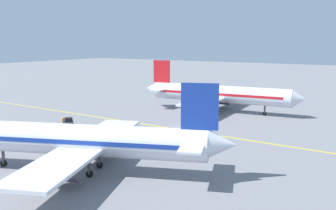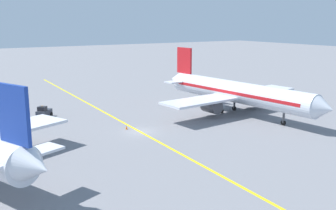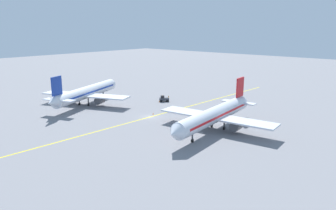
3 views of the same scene
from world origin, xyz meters
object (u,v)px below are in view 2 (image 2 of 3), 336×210
(ground_crew_worker, at_px, (44,110))
(airplane_at_gate, at_px, (235,92))
(traffic_cone_mid_apron, at_px, (126,127))
(traffic_cone_near_nose, at_px, (43,118))
(baggage_tug_dark, at_px, (44,112))

(ground_crew_worker, bearing_deg, airplane_at_gate, 150.03)
(traffic_cone_mid_apron, bearing_deg, traffic_cone_near_nose, -53.90)
(baggage_tug_dark, bearing_deg, traffic_cone_mid_apron, 121.17)
(baggage_tug_dark, relative_size, traffic_cone_near_nose, 5.88)
(airplane_at_gate, xyz_separation_m, traffic_cone_mid_apron, (20.34, -0.72, -3.43))
(airplane_at_gate, relative_size, baggage_tug_dark, 10.99)
(baggage_tug_dark, distance_m, ground_crew_worker, 1.81)
(baggage_tug_dark, xyz_separation_m, traffic_cone_mid_apron, (-8.35, 13.81, -0.63))
(ground_crew_worker, bearing_deg, baggage_tug_dark, 74.86)
(airplane_at_gate, distance_m, ground_crew_worker, 32.69)
(traffic_cone_mid_apron, bearing_deg, ground_crew_worker, -63.13)
(traffic_cone_near_nose, distance_m, traffic_cone_mid_apron, 15.20)
(ground_crew_worker, xyz_separation_m, traffic_cone_near_nose, (1.07, 3.27, -0.63))
(traffic_cone_near_nose, bearing_deg, traffic_cone_mid_apron, 126.10)
(traffic_cone_near_nose, relative_size, traffic_cone_mid_apron, 1.00)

